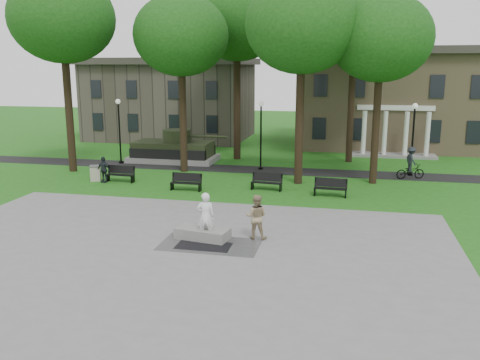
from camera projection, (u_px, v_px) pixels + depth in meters
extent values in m
plane|color=#1D5614|center=(205.00, 219.00, 23.85)|extent=(120.00, 120.00, 0.00)
cube|color=gray|center=(169.00, 257.00, 19.08)|extent=(22.00, 16.00, 0.02)
cube|color=black|center=(253.00, 170.00, 35.30)|extent=(44.00, 2.60, 0.01)
cube|color=#9E8460|center=(391.00, 101.00, 45.73)|extent=(16.00, 11.00, 8.00)
cube|color=#38332D|center=(394.00, 52.00, 44.79)|extent=(17.00, 12.00, 0.60)
cube|color=silver|center=(396.00, 108.00, 40.53)|extent=(6.00, 0.30, 0.40)
cube|color=#4C443D|center=(172.00, 102.00, 50.61)|extent=(15.00, 10.00, 7.20)
cylinder|color=black|center=(69.00, 105.00, 33.92)|extent=(0.52, 0.52, 8.96)
ellipsoid|color=#13430F|center=(62.00, 18.00, 32.70)|extent=(6.80, 6.80, 5.78)
cylinder|color=black|center=(183.00, 113.00, 33.92)|extent=(0.48, 0.48, 8.00)
ellipsoid|color=#13430F|center=(181.00, 35.00, 32.83)|extent=(6.20, 6.20, 5.27)
cylinder|color=black|center=(300.00, 115.00, 30.34)|extent=(0.50, 0.50, 8.32)
ellipsoid|color=#13430F|center=(302.00, 25.00, 29.20)|extent=(6.60, 6.60, 5.61)
cylinder|color=black|center=(376.00, 121.00, 30.44)|extent=(0.46, 0.46, 7.68)
ellipsoid|color=#13430F|center=(381.00, 38.00, 29.39)|extent=(6.00, 6.00, 5.10)
cylinder|color=black|center=(237.00, 99.00, 38.51)|extent=(0.54, 0.54, 9.28)
ellipsoid|color=#13430F|center=(237.00, 19.00, 37.25)|extent=(7.20, 7.20, 6.12)
cylinder|color=black|center=(351.00, 104.00, 37.32)|extent=(0.50, 0.50, 8.64)
ellipsoid|color=#13430F|center=(355.00, 28.00, 36.14)|extent=(6.40, 6.40, 5.44)
cylinder|color=black|center=(120.00, 134.00, 37.16)|extent=(0.12, 0.12, 4.40)
sphere|color=silver|center=(118.00, 102.00, 36.65)|extent=(0.36, 0.36, 0.36)
cylinder|color=black|center=(121.00, 162.00, 37.62)|extent=(0.32, 0.32, 0.16)
cylinder|color=black|center=(261.00, 138.00, 35.01)|extent=(0.12, 0.12, 4.40)
sphere|color=silver|center=(261.00, 104.00, 34.49)|extent=(0.36, 0.36, 0.36)
cylinder|color=black|center=(261.00, 168.00, 35.47)|extent=(0.32, 0.32, 0.16)
cylinder|color=black|center=(412.00, 142.00, 32.95)|extent=(0.12, 0.12, 4.40)
sphere|color=silver|center=(415.00, 106.00, 32.44)|extent=(0.36, 0.36, 0.36)
cylinder|color=black|center=(410.00, 174.00, 33.42)|extent=(0.32, 0.32, 0.16)
cube|color=gray|center=(174.00, 158.00, 38.50)|extent=(6.50, 3.40, 0.40)
cube|color=#272E18|center=(173.00, 149.00, 38.34)|extent=(5.80, 2.80, 1.10)
cube|color=black|center=(167.00, 154.00, 37.09)|extent=(5.80, 0.35, 0.70)
cube|color=black|center=(179.00, 149.00, 39.67)|extent=(5.80, 0.35, 0.70)
cylinder|color=#272E18|center=(177.00, 136.00, 38.06)|extent=(2.10, 2.10, 0.90)
cylinder|color=#272E18|center=(206.00, 137.00, 37.58)|extent=(3.20, 0.18, 0.18)
cube|color=black|center=(204.00, 246.00, 20.27)|extent=(2.20, 1.20, 0.00)
cube|color=gray|center=(203.00, 233.00, 21.08)|extent=(2.33, 1.35, 0.45)
cube|color=brown|center=(206.00, 240.00, 20.88)|extent=(0.80, 0.32, 0.07)
imported|color=white|center=(206.00, 216.00, 20.78)|extent=(0.81, 0.62, 2.01)
imported|color=#9D8865|center=(256.00, 217.00, 20.97)|extent=(0.92, 0.72, 1.88)
imported|color=#21262C|center=(104.00, 170.00, 31.29)|extent=(1.02, 0.65, 1.62)
imported|color=black|center=(410.00, 171.00, 32.36)|extent=(1.95, 1.23, 0.97)
imported|color=#21252C|center=(411.00, 159.00, 32.19)|extent=(0.92, 1.18, 1.61)
cube|color=black|center=(120.00, 175.00, 31.47)|extent=(1.81, 0.51, 0.05)
cube|color=black|center=(121.00, 169.00, 31.62)|extent=(1.80, 0.21, 0.50)
cube|color=black|center=(108.00, 178.00, 31.69)|extent=(0.07, 0.45, 0.45)
cube|color=black|center=(133.00, 179.00, 31.35)|extent=(0.07, 0.45, 0.45)
cube|color=black|center=(186.00, 183.00, 29.29)|extent=(1.81, 0.48, 0.05)
cube|color=black|center=(187.00, 177.00, 29.43)|extent=(1.80, 0.19, 0.50)
cube|color=black|center=(172.00, 186.00, 29.51)|extent=(0.07, 0.45, 0.45)
cube|color=black|center=(200.00, 187.00, 29.16)|extent=(0.07, 0.45, 0.45)
cube|color=black|center=(266.00, 183.00, 29.37)|extent=(1.84, 0.64, 0.05)
cube|color=black|center=(267.00, 177.00, 29.51)|extent=(1.81, 0.34, 0.50)
cube|color=black|center=(252.00, 186.00, 29.59)|extent=(0.11, 0.45, 0.45)
cube|color=black|center=(281.00, 187.00, 29.24)|extent=(0.11, 0.45, 0.45)
cube|color=black|center=(330.00, 189.00, 27.94)|extent=(1.83, 0.57, 0.05)
cube|color=black|center=(331.00, 182.00, 28.08)|extent=(1.81, 0.27, 0.50)
cube|color=black|center=(315.00, 192.00, 28.16)|extent=(0.09, 0.45, 0.45)
cube|color=black|center=(346.00, 193.00, 27.81)|extent=(0.09, 0.45, 0.45)
cube|color=#B5AE95|center=(95.00, 174.00, 31.85)|extent=(0.79, 0.79, 0.90)
cube|color=#4C4C4C|center=(95.00, 166.00, 31.75)|extent=(0.87, 0.87, 0.06)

